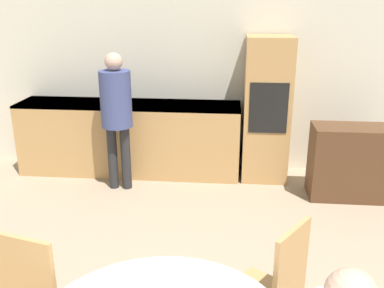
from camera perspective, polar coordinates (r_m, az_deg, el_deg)
The scene contains 6 objects.
wall_back at distance 5.63m, azimuth 2.22°, elevation 9.70°, with size 6.54×0.05×2.60m.
kitchen_counter at distance 5.63m, azimuth -8.27°, elevation 0.93°, with size 2.84×0.60×0.93m.
oven_unit at distance 5.39m, azimuth 9.88°, elevation 4.57°, with size 0.56×0.59×1.78m.
sideboard at distance 5.21m, azimuth 20.72°, elevation -2.31°, with size 0.96×0.45×0.85m.
chair_far_right at distance 2.78m, azimuth 11.10°, elevation -18.26°, with size 0.56×0.56×0.98m.
person_standing at distance 5.01m, azimuth -10.06°, elevation 4.80°, with size 0.36×0.36×1.63m.
Camera 1 is at (0.31, -0.22, 2.21)m, focal length 40.00 mm.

